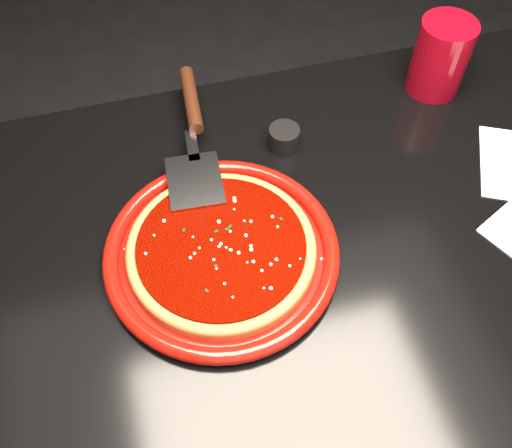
{
  "coord_description": "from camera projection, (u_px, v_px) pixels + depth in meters",
  "views": [
    {
      "loc": [
        -0.23,
        -0.41,
        1.46
      ],
      "look_at": [
        -0.11,
        0.06,
        0.77
      ],
      "focal_mm": 40.0,
      "sensor_mm": 36.0,
      "label": 1
    }
  ],
  "objects": [
    {
      "name": "table",
      "position": [
        314.0,
        347.0,
        1.15
      ],
      "size": [
        1.2,
        0.8,
        0.75
      ],
      "primitive_type": "cube",
      "color": "black",
      "rests_on": "floor"
    },
    {
      "name": "cup",
      "position": [
        440.0,
        57.0,
        0.99
      ],
      "size": [
        0.12,
        0.12,
        0.13
      ],
      "primitive_type": "cylinder",
      "rotation": [
        0.0,
        0.0,
        -0.27
      ],
      "color": "maroon",
      "rests_on": "table"
    },
    {
      "name": "parmesan_dusting",
      "position": [
        221.0,
        244.0,
        0.81
      ],
      "size": [
        0.24,
        0.24,
        0.01
      ],
      "primitive_type": null,
      "color": "beige",
      "rests_on": "plate"
    },
    {
      "name": "pizza_sauce",
      "position": [
        221.0,
        246.0,
        0.81
      ],
      "size": [
        0.29,
        0.29,
        0.01
      ],
      "primitive_type": "cylinder",
      "rotation": [
        0.0,
        0.0,
        0.19
      ],
      "color": "#600600",
      "rests_on": "plate"
    },
    {
      "name": "pizza_crust",
      "position": [
        222.0,
        251.0,
        0.82
      ],
      "size": [
        0.32,
        0.32,
        0.01
      ],
      "primitive_type": "cylinder",
      "rotation": [
        0.0,
        0.0,
        0.19
      ],
      "color": "brown",
      "rests_on": "plate"
    },
    {
      "name": "basil_flecks",
      "position": [
        221.0,
        244.0,
        0.81
      ],
      "size": [
        0.22,
        0.22,
        0.0
      ],
      "primitive_type": null,
      "color": "black",
      "rests_on": "plate"
    },
    {
      "name": "pizza_server",
      "position": [
        194.0,
        135.0,
        0.92
      ],
      "size": [
        0.13,
        0.36,
        0.03
      ],
      "primitive_type": null,
      "rotation": [
        0.0,
        0.0,
        -0.08
      ],
      "color": "#B7BABF",
      "rests_on": "plate"
    },
    {
      "name": "plate",
      "position": [
        222.0,
        252.0,
        0.83
      ],
      "size": [
        0.4,
        0.4,
        0.03
      ],
      "primitive_type": "cylinder",
      "rotation": [
        0.0,
        0.0,
        0.19
      ],
      "color": "#770A06",
      "rests_on": "table"
    },
    {
      "name": "pizza_crust_rim",
      "position": [
        221.0,
        248.0,
        0.82
      ],
      "size": [
        0.32,
        0.32,
        0.02
      ],
      "primitive_type": "torus",
      "rotation": [
        0.0,
        0.0,
        0.19
      ],
      "color": "brown",
      "rests_on": "plate"
    },
    {
      "name": "ramekin",
      "position": [
        284.0,
        138.0,
        0.95
      ],
      "size": [
        0.05,
        0.05,
        0.04
      ],
      "primitive_type": "cylinder",
      "rotation": [
        0.0,
        0.0,
        0.04
      ],
      "color": "black",
      "rests_on": "table"
    },
    {
      "name": "floor",
      "position": [
        302.0,
        405.0,
        1.47
      ],
      "size": [
        4.0,
        4.0,
        0.01
      ],
      "primitive_type": "cube",
      "color": "black",
      "rests_on": "ground"
    }
  ]
}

